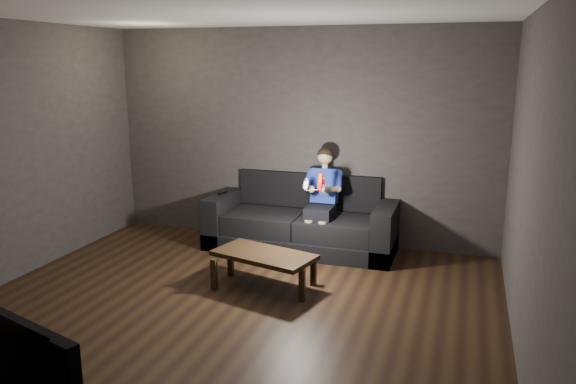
% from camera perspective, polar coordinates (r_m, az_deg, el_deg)
% --- Properties ---
extents(floor, '(5.00, 5.00, 0.00)m').
position_cam_1_polar(floor, '(5.25, -6.94, -12.69)').
color(floor, black).
rests_on(floor, ground).
extents(back_wall, '(5.00, 0.04, 2.70)m').
position_cam_1_polar(back_wall, '(7.13, 1.20, 5.66)').
color(back_wall, '#35312F').
rests_on(back_wall, ground).
extents(right_wall, '(0.04, 5.00, 2.70)m').
position_cam_1_polar(right_wall, '(4.40, 23.61, -0.16)').
color(right_wall, '#35312F').
rests_on(right_wall, ground).
extents(ceiling, '(5.00, 5.00, 0.02)m').
position_cam_1_polar(ceiling, '(4.75, -7.89, 18.13)').
color(ceiling, silver).
rests_on(ceiling, back_wall).
extents(sofa, '(2.31, 1.00, 0.89)m').
position_cam_1_polar(sofa, '(7.01, 1.51, -3.32)').
color(sofa, black).
rests_on(sofa, floor).
extents(child, '(0.47, 0.58, 1.16)m').
position_cam_1_polar(child, '(6.77, 3.51, 0.10)').
color(child, black).
rests_on(child, sofa).
extents(wii_remote_red, '(0.05, 0.07, 0.19)m').
position_cam_1_polar(wii_remote_red, '(6.28, 3.30, 1.04)').
color(wii_remote_red, '#C41100').
rests_on(wii_remote_red, child).
extents(nunchuk_white, '(0.07, 0.10, 0.15)m').
position_cam_1_polar(nunchuk_white, '(6.34, 1.84, 0.81)').
color(nunchuk_white, white).
rests_on(nunchuk_white, child).
extents(wii_remote_black, '(0.07, 0.16, 0.03)m').
position_cam_1_polar(wii_remote_black, '(7.20, -6.63, -0.06)').
color(wii_remote_black, black).
rests_on(wii_remote_black, sofa).
extents(coffee_table, '(1.13, 0.76, 0.37)m').
position_cam_1_polar(coffee_table, '(5.77, -2.44, -6.67)').
color(coffee_table, black).
rests_on(coffee_table, floor).
extents(tv, '(1.17, 0.50, 0.68)m').
position_cam_1_polar(tv, '(3.19, -24.79, -15.68)').
color(tv, black).
rests_on(tv, media_console).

